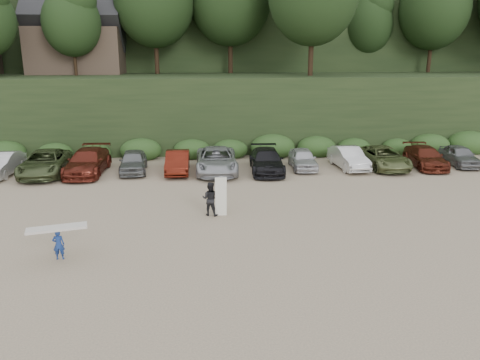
{
  "coord_description": "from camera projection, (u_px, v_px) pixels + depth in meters",
  "views": [
    {
      "loc": [
        -1.19,
        -21.1,
        7.97
      ],
      "look_at": [
        0.89,
        3.0,
        1.3
      ],
      "focal_mm": 35.0,
      "sensor_mm": 36.0,
      "label": 1
    }
  ],
  "objects": [
    {
      "name": "parked_cars",
      "position": [
        207.0,
        160.0,
        31.92
      ],
      "size": [
        36.78,
        6.22,
        1.65
      ],
      "color": "#A3A2A6",
      "rests_on": "ground"
    },
    {
      "name": "child_surfer",
      "position": [
        58.0,
        237.0,
        18.34
      ],
      "size": [
        2.35,
        1.16,
        1.36
      ],
      "color": "navy",
      "rests_on": "ground"
    },
    {
      "name": "hillside_backdrop",
      "position": [
        206.0,
        22.0,
        53.98
      ],
      "size": [
        90.0,
        41.5,
        28.0
      ],
      "color": "black",
      "rests_on": "ground"
    },
    {
      "name": "adult_surfer",
      "position": [
        211.0,
        199.0,
        23.33
      ],
      "size": [
        1.32,
        0.89,
        2.03
      ],
      "color": "black",
      "rests_on": "ground"
    },
    {
      "name": "ground",
      "position": [
        227.0,
        223.0,
        22.48
      ],
      "size": [
        120.0,
        120.0,
        0.0
      ],
      "primitive_type": "plane",
      "color": "tan",
      "rests_on": "ground"
    }
  ]
}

